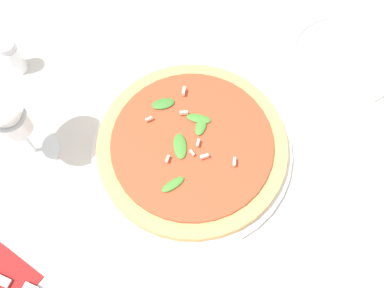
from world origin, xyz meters
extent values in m
plane|color=silver|center=(0.00, 0.00, 0.00)|extent=(6.00, 6.00, 0.00)
cylinder|color=white|center=(-0.01, -0.03, 0.01)|extent=(0.31, 0.31, 0.01)
cylinder|color=tan|center=(-0.01, -0.03, 0.02)|extent=(0.29, 0.29, 0.02)
cylinder|color=#C64728|center=(-0.01, -0.03, 0.03)|extent=(0.24, 0.24, 0.01)
ellipsoid|color=#468A34|center=(0.00, -0.10, 0.04)|extent=(0.03, 0.04, 0.01)
ellipsoid|color=#3B7E2F|center=(-0.08, 0.01, 0.04)|extent=(0.04, 0.04, 0.01)
ellipsoid|color=#438C32|center=(-0.02, 0.01, 0.04)|extent=(0.04, 0.03, 0.01)
ellipsoid|color=#438731|center=(-0.02, -0.04, 0.04)|extent=(0.04, 0.05, 0.01)
ellipsoid|color=#468A33|center=(-0.01, 0.00, 0.04)|extent=(0.02, 0.03, 0.01)
cube|color=#EFE5C6|center=(-0.06, 0.04, 0.04)|extent=(0.01, 0.01, 0.01)
cube|color=#EFE5C6|center=(0.00, -0.05, 0.04)|extent=(0.01, 0.01, 0.01)
cube|color=#EFE5C6|center=(0.00, -0.03, 0.04)|extent=(0.01, 0.01, 0.01)
cube|color=#EFE5C6|center=(-0.04, 0.01, 0.04)|extent=(0.01, 0.01, 0.01)
cube|color=#EFE5C6|center=(-0.08, -0.03, 0.04)|extent=(0.01, 0.01, 0.01)
cube|color=#EFE5C6|center=(0.06, -0.03, 0.04)|extent=(0.01, 0.01, 0.01)
cube|color=#EFE5C6|center=(-0.03, -0.07, 0.04)|extent=(0.01, 0.01, 0.01)
cube|color=#EFE5C6|center=(0.02, -0.04, 0.04)|extent=(0.01, 0.01, 0.01)
cylinder|color=white|center=(-0.22, -0.15, 0.00)|extent=(0.08, 0.08, 0.00)
cylinder|color=white|center=(-0.22, -0.15, 0.04)|extent=(0.01, 0.01, 0.07)
cone|color=white|center=(-0.22, -0.15, 0.12)|extent=(0.09, 0.09, 0.09)
cylinder|color=white|center=(-0.22, -0.15, 0.10)|extent=(0.05, 0.05, 0.03)
cylinder|color=white|center=(0.13, 0.25, 0.01)|extent=(0.19, 0.19, 0.01)
torus|color=white|center=(0.13, 0.25, 0.01)|extent=(0.18, 0.18, 0.01)
cylinder|color=silver|center=(-0.34, -0.04, 0.03)|extent=(0.03, 0.03, 0.06)
cylinder|color=#B7B7BF|center=(-0.34, -0.04, 0.06)|extent=(0.03, 0.03, 0.01)
camera|label=1|loc=(0.13, -0.27, 0.64)|focal=42.00mm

